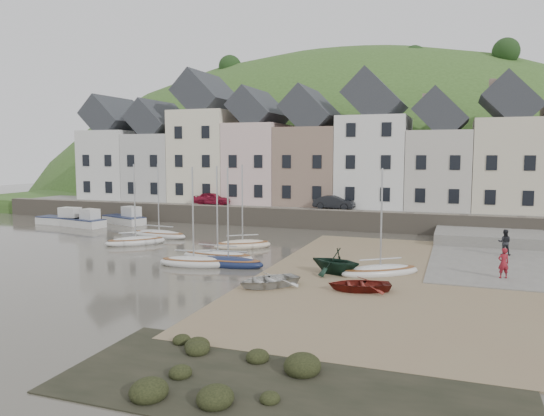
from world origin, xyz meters
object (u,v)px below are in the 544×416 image
at_px(rowboat_red, 359,284).
at_px(car_left, 212,199).
at_px(rowboat_green, 335,261).
at_px(sailboat_0, 159,234).
at_px(person_dark, 505,242).
at_px(car_right, 334,202).
at_px(rowboat_white, 268,280).
at_px(person_red, 503,263).

xyz_separation_m(rowboat_red, car_left, (-19.47, 23.13, 1.87)).
xyz_separation_m(rowboat_green, car_left, (-17.54, 19.96, 1.42)).
height_order(sailboat_0, person_dark, sailboat_0).
relative_size(rowboat_green, car_right, 0.74).
distance_m(rowboat_white, person_red, 12.98).
bearing_deg(rowboat_green, person_red, 116.43).
height_order(rowboat_white, car_right, car_right).
xyz_separation_m(person_red, person_dark, (0.59, 7.17, 0.02)).
bearing_deg(person_dark, person_red, 88.86).
bearing_deg(person_red, person_dark, -116.52).
height_order(person_dark, car_left, car_left).
bearing_deg(rowboat_green, sailboat_0, -102.18).
xyz_separation_m(sailboat_0, car_right, (12.07, 11.61, 1.99)).
xyz_separation_m(rowboat_white, person_dark, (12.15, 13.04, 0.58)).
xyz_separation_m(rowboat_white, rowboat_green, (2.64, 3.96, 0.43)).
bearing_deg(car_right, person_dark, -125.80).
relative_size(rowboat_red, person_red, 1.86).
bearing_deg(person_dark, rowboat_red, 61.79).
relative_size(person_red, car_left, 0.44).
distance_m(rowboat_red, car_right, 24.12).
distance_m(sailboat_0, rowboat_white, 18.70).
xyz_separation_m(rowboat_green, car_right, (-4.65, 19.96, 1.42)).
xyz_separation_m(rowboat_white, person_red, (11.56, 5.87, 0.55)).
xyz_separation_m(person_dark, car_right, (-14.17, 10.88, 1.27)).
relative_size(sailboat_0, rowboat_white, 1.89).
distance_m(rowboat_red, person_red, 8.66).
bearing_deg(rowboat_red, person_red, 108.39).
distance_m(rowboat_white, car_left, 28.24).
relative_size(sailboat_0, car_right, 1.60).
relative_size(rowboat_green, car_left, 0.77).
bearing_deg(rowboat_green, rowboat_red, 45.68).
relative_size(rowboat_red, person_dark, 1.81).
distance_m(rowboat_green, car_left, 26.61).
relative_size(sailboat_0, rowboat_green, 2.16).
bearing_deg(sailboat_0, rowboat_red, -31.68).
distance_m(rowboat_green, person_red, 9.13).
distance_m(sailboat_0, person_red, 26.45).
bearing_deg(rowboat_white, sailboat_0, 179.85).
xyz_separation_m(sailboat_0, person_dark, (26.24, 0.73, 0.72)).
height_order(person_red, car_left, car_left).
bearing_deg(rowboat_red, rowboat_white, -97.78).
xyz_separation_m(rowboat_green, person_red, (8.93, 1.91, 0.13)).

